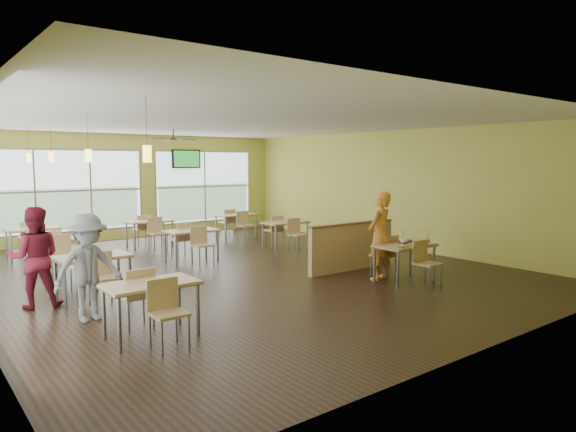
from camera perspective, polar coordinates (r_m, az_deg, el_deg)
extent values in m
plane|color=black|center=(11.34, -5.77, -5.96)|extent=(12.00, 12.00, 0.00)
plane|color=white|center=(11.12, -5.95, 10.38)|extent=(12.00, 12.00, 0.00)
cube|color=#CDC553|center=(16.51, -16.94, 3.16)|extent=(10.00, 0.04, 3.20)
cube|color=#CDC553|center=(6.82, 21.84, -0.69)|extent=(10.00, 0.04, 3.20)
cube|color=#CDC553|center=(14.39, 11.32, 2.92)|extent=(0.04, 12.00, 3.20)
cube|color=white|center=(15.90, -23.66, 2.54)|extent=(4.50, 0.02, 2.35)
cube|color=white|center=(17.54, -9.25, 3.25)|extent=(3.50, 0.02, 2.35)
cube|color=#B7BABC|center=(16.68, -15.97, -1.10)|extent=(8.00, 0.04, 0.05)
cube|color=tan|center=(10.27, 12.86, -3.19)|extent=(1.20, 0.70, 0.04)
cube|color=brown|center=(10.28, 12.86, -3.33)|extent=(1.22, 0.71, 0.01)
cylinder|color=slate|center=(9.75, 12.11, -5.91)|extent=(0.05, 0.05, 0.71)
cylinder|color=slate|center=(10.58, 15.90, -5.06)|extent=(0.05, 0.05, 0.71)
cylinder|color=slate|center=(10.12, 9.59, -5.41)|extent=(0.05, 0.05, 0.71)
cylinder|color=slate|center=(10.93, 13.45, -4.65)|extent=(0.05, 0.05, 0.71)
cube|color=tan|center=(10.67, 10.54, -4.33)|extent=(0.42, 0.42, 0.04)
cube|color=tan|center=(10.76, 9.81, -3.04)|extent=(0.42, 0.04, 0.40)
cube|color=tan|center=(9.99, 15.27, -5.15)|extent=(0.42, 0.42, 0.04)
cube|color=tan|center=(9.84, 16.19, -4.04)|extent=(0.42, 0.04, 0.40)
cube|color=tan|center=(11.27, 7.13, -3.46)|extent=(2.40, 0.12, 1.00)
cube|color=brown|center=(11.20, 7.16, -0.84)|extent=(2.40, 0.14, 0.04)
cube|color=tan|center=(7.13, -14.99, -7.28)|extent=(1.20, 0.70, 0.04)
cube|color=brown|center=(7.14, -14.98, -7.48)|extent=(1.22, 0.71, 0.01)
cylinder|color=slate|center=(6.78, -18.22, -11.36)|extent=(0.05, 0.05, 0.71)
cylinder|color=slate|center=(7.19, -9.97, -10.14)|extent=(0.05, 0.05, 0.71)
cylinder|color=slate|center=(7.31, -19.77, -10.14)|extent=(0.05, 0.05, 0.71)
cylinder|color=slate|center=(7.69, -12.01, -9.11)|extent=(0.05, 0.05, 0.71)
cube|color=tan|center=(7.70, -16.54, -8.50)|extent=(0.42, 0.42, 0.04)
cube|color=tan|center=(7.82, -17.09, -6.63)|extent=(0.42, 0.04, 0.40)
cube|color=tan|center=(6.72, -13.07, -10.54)|extent=(0.42, 0.42, 0.04)
cube|color=tan|center=(6.49, -12.41, -9.09)|extent=(0.42, 0.04, 0.40)
cube|color=tan|center=(9.45, -20.89, -4.23)|extent=(1.20, 0.70, 0.04)
cube|color=brown|center=(9.45, -20.89, -4.38)|extent=(1.22, 0.71, 0.01)
cylinder|color=slate|center=(9.11, -23.54, -7.12)|extent=(0.05, 0.05, 0.71)
cylinder|color=slate|center=(9.42, -17.13, -6.46)|extent=(0.05, 0.05, 0.71)
cylinder|color=slate|center=(9.66, -24.40, -6.43)|extent=(0.05, 0.05, 0.71)
cylinder|color=slate|center=(9.95, -18.31, -5.84)|extent=(0.05, 0.05, 0.71)
cube|color=tan|center=(10.02, -21.75, -5.33)|extent=(0.42, 0.42, 0.04)
cube|color=tan|center=(10.16, -22.10, -3.93)|extent=(0.42, 0.04, 0.40)
cube|color=tan|center=(8.98, -19.80, -6.53)|extent=(0.42, 0.42, 0.04)
cube|color=tan|center=(8.76, -19.46, -5.36)|extent=(0.42, 0.04, 0.40)
cube|color=tan|center=(11.84, -24.42, -2.38)|extent=(1.20, 0.70, 0.04)
cube|color=brown|center=(11.84, -24.41, -2.50)|extent=(1.22, 0.71, 0.01)
cylinder|color=slate|center=(11.50, -26.62, -4.60)|extent=(0.05, 0.05, 0.71)
cylinder|color=slate|center=(11.75, -21.44, -4.16)|extent=(0.05, 0.05, 0.71)
cylinder|color=slate|center=(12.07, -27.16, -4.16)|extent=(0.05, 0.05, 0.71)
cylinder|color=slate|center=(12.30, -22.21, -3.75)|extent=(0.05, 0.05, 0.71)
cube|color=tan|center=(12.41, -24.95, -3.34)|extent=(0.42, 0.42, 0.04)
cube|color=tan|center=(12.56, -25.19, -2.23)|extent=(0.42, 0.04, 0.40)
cube|color=tan|center=(11.35, -23.71, -4.12)|extent=(0.42, 0.42, 0.04)
cube|color=tan|center=(11.13, -23.52, -3.15)|extent=(0.42, 0.04, 0.40)
cube|color=tan|center=(13.97, -26.51, -1.27)|extent=(1.20, 0.70, 0.04)
cube|color=brown|center=(13.97, -26.51, -1.37)|extent=(1.22, 0.71, 0.01)
cylinder|color=slate|center=(13.64, -28.42, -3.11)|extent=(0.05, 0.05, 0.71)
cylinder|color=slate|center=(13.85, -24.01, -2.78)|extent=(0.05, 0.05, 0.71)
cylinder|color=slate|center=(14.21, -28.81, -2.79)|extent=(0.05, 0.05, 0.71)
cylinder|color=slate|center=(14.41, -24.56, -2.48)|extent=(0.05, 0.05, 0.71)
cube|color=tan|center=(14.54, -26.89, -2.14)|extent=(0.42, 0.42, 0.04)
cube|color=tan|center=(14.70, -27.07, -1.20)|extent=(0.42, 0.04, 0.40)
cube|color=tan|center=(13.47, -26.00, -2.69)|extent=(0.42, 0.42, 0.04)
cube|color=tan|center=(13.26, -25.87, -1.86)|extent=(0.42, 0.04, 0.40)
cube|color=tan|center=(12.36, -10.68, -1.61)|extent=(1.20, 0.70, 0.04)
cube|color=brown|center=(12.36, -10.68, -1.72)|extent=(1.22, 0.71, 0.01)
cylinder|color=slate|center=(11.92, -12.32, -3.74)|extent=(0.05, 0.05, 0.71)
cylinder|color=slate|center=(12.41, -7.81, -3.27)|extent=(0.05, 0.05, 0.71)
cylinder|color=slate|center=(12.44, -13.47, -3.37)|extent=(0.05, 0.05, 0.71)
cylinder|color=slate|center=(12.91, -9.10, -2.93)|extent=(0.05, 0.05, 0.71)
cube|color=tan|center=(12.88, -11.77, -2.58)|extent=(0.42, 0.42, 0.04)
cube|color=tan|center=(13.02, -12.16, -1.52)|extent=(0.42, 0.04, 0.40)
cube|color=tan|center=(11.92, -9.45, -3.23)|extent=(0.42, 0.42, 0.04)
cube|color=tan|center=(11.72, -9.02, -2.29)|extent=(0.42, 0.04, 0.40)
cube|color=tan|center=(14.61, -15.15, -0.55)|extent=(1.20, 0.70, 0.04)
cube|color=brown|center=(14.62, -15.14, -0.65)|extent=(1.22, 0.71, 0.01)
cylinder|color=slate|center=(14.20, -16.67, -2.31)|extent=(0.05, 0.05, 0.71)
cylinder|color=slate|center=(14.61, -12.71, -1.97)|extent=(0.05, 0.05, 0.71)
cylinder|color=slate|center=(14.73, -17.48, -2.04)|extent=(0.05, 0.05, 0.71)
cylinder|color=slate|center=(15.14, -13.64, -1.72)|extent=(0.05, 0.05, 0.71)
cube|color=tan|center=(15.15, -15.92, -1.41)|extent=(0.42, 0.42, 0.04)
cube|color=tan|center=(15.30, -16.21, -0.52)|extent=(0.42, 0.04, 0.40)
cube|color=tan|center=(14.15, -14.26, -1.88)|extent=(0.42, 0.42, 0.04)
cube|color=tan|center=(13.94, -13.97, -1.07)|extent=(0.42, 0.04, 0.40)
cube|color=tan|center=(13.84, -0.31, -0.69)|extent=(1.20, 0.70, 0.04)
cube|color=brown|center=(13.85, -0.31, -0.80)|extent=(1.22, 0.71, 0.01)
cylinder|color=slate|center=(13.34, -1.39, -2.57)|extent=(0.05, 0.05, 0.71)
cylinder|color=slate|center=(14.00, 2.17, -2.17)|extent=(0.05, 0.05, 0.71)
cylinder|color=slate|center=(13.81, -2.82, -2.29)|extent=(0.05, 0.05, 0.71)
cylinder|color=slate|center=(14.45, 0.70, -1.91)|extent=(0.05, 0.05, 0.71)
cube|color=tan|center=(14.32, -1.64, -1.60)|extent=(0.42, 0.42, 0.04)
cube|color=tan|center=(14.44, -2.09, -0.66)|extent=(0.42, 0.04, 0.40)
cube|color=tan|center=(13.45, 1.12, -2.09)|extent=(0.42, 0.42, 0.04)
cube|color=tan|center=(13.28, 1.63, -1.25)|extent=(0.42, 0.04, 0.40)
cube|color=tan|center=(15.89, -5.79, 0.14)|extent=(1.20, 0.70, 0.04)
cube|color=brown|center=(15.89, -5.79, 0.05)|extent=(1.22, 0.71, 0.01)
cylinder|color=slate|center=(15.41, -6.91, -1.46)|extent=(0.05, 0.05, 0.71)
cylinder|color=slate|center=(15.98, -3.58, -1.16)|extent=(0.05, 0.05, 0.71)
cylinder|color=slate|center=(15.91, -7.98, -1.24)|extent=(0.05, 0.05, 0.71)
cylinder|color=slate|center=(16.46, -4.72, -0.96)|extent=(0.05, 0.05, 0.71)
cube|color=tan|center=(16.39, -6.80, -0.68)|extent=(0.42, 0.42, 0.04)
cube|color=tan|center=(16.53, -7.15, 0.14)|extent=(0.42, 0.04, 0.40)
cube|color=tan|center=(15.46, -4.70, -1.06)|extent=(0.42, 0.42, 0.04)
cube|color=tan|center=(15.28, -4.32, -0.31)|extent=(0.42, 0.04, 0.40)
cylinder|color=#2D2119|center=(6.97, -15.47, 9.95)|extent=(0.01, 0.01, 0.70)
cylinder|color=gold|center=(6.95, -15.38, 6.66)|extent=(0.11, 0.11, 0.22)
cylinder|color=#2D2119|center=(9.32, -21.38, 8.71)|extent=(0.01, 0.01, 0.70)
cylinder|color=gold|center=(9.31, -21.29, 6.25)|extent=(0.11, 0.11, 0.22)
cylinder|color=#2D2119|center=(11.74, -24.87, 7.92)|extent=(0.01, 0.01, 0.70)
cylinder|color=gold|center=(11.73, -24.78, 5.97)|extent=(0.11, 0.11, 0.22)
cylinder|color=#2D2119|center=(13.89, -26.92, 7.45)|extent=(0.01, 0.01, 0.70)
cylinder|color=gold|center=(13.88, -26.84, 5.80)|extent=(0.11, 0.11, 0.22)
cylinder|color=#2D2119|center=(13.75, -12.63, 8.93)|extent=(0.03, 0.03, 0.24)
cylinder|color=#2D2119|center=(13.74, -12.61, 8.34)|extent=(0.16, 0.16, 0.06)
cube|color=#2D2119|center=(13.90, -11.29, 8.34)|extent=(0.55, 0.10, 0.01)
cube|color=#2D2119|center=(14.06, -13.23, 8.27)|extent=(0.10, 0.55, 0.01)
cube|color=#2D2119|center=(13.60, -13.96, 8.34)|extent=(0.55, 0.10, 0.01)
cube|color=#2D2119|center=(13.43, -11.97, 8.42)|extent=(0.10, 0.55, 0.01)
cube|color=black|center=(17.13, -11.24, 6.24)|extent=(1.00, 0.06, 0.60)
cube|color=#24902F|center=(17.10, -11.19, 6.24)|extent=(0.90, 0.01, 0.52)
imported|color=orange|center=(10.37, 10.15, -2.18)|extent=(0.74, 0.59, 1.77)
imported|color=maroon|center=(9.20, -26.32, -4.16)|extent=(0.94, 0.82, 1.64)
imported|color=slate|center=(8.13, -21.30, -5.38)|extent=(1.10, 0.72, 1.60)
cone|color=white|center=(9.96, 12.69, -2.97)|extent=(0.10, 0.10, 0.13)
cylinder|color=red|center=(9.95, 12.69, -2.95)|extent=(0.09, 0.09, 0.04)
cylinder|color=white|center=(9.94, 12.70, -2.55)|extent=(0.10, 0.10, 0.01)
cylinder|color=#0C8AE7|center=(9.93, 12.72, -1.89)|extent=(0.02, 0.06, 0.24)
cone|color=white|center=(10.09, 12.99, -2.90)|extent=(0.09, 0.09, 0.12)
cylinder|color=red|center=(10.09, 12.99, -2.88)|extent=(0.08, 0.08, 0.03)
cylinder|color=white|center=(10.08, 13.00, -2.53)|extent=(0.09, 0.09, 0.01)
cylinder|color=yellow|center=(10.07, 13.01, -1.94)|extent=(0.02, 0.06, 0.22)
cone|color=white|center=(10.15, 14.03, -2.88)|extent=(0.09, 0.09, 0.12)
cylinder|color=red|center=(10.15, 14.03, -2.87)|extent=(0.08, 0.08, 0.03)
cylinder|color=white|center=(10.14, 14.04, -2.52)|extent=(0.09, 0.09, 0.01)
cylinder|color=red|center=(10.13, 14.06, -1.95)|extent=(0.02, 0.06, 0.21)
cone|color=white|center=(10.41, 15.27, -2.71)|extent=(0.08, 0.08, 0.11)
cylinder|color=red|center=(10.41, 15.27, -2.70)|extent=(0.08, 0.08, 0.03)
cylinder|color=white|center=(10.40, 15.28, -2.37)|extent=(0.09, 0.09, 0.01)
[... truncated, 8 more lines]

